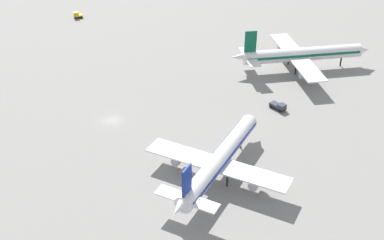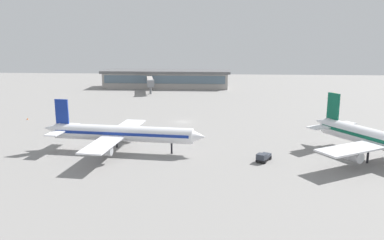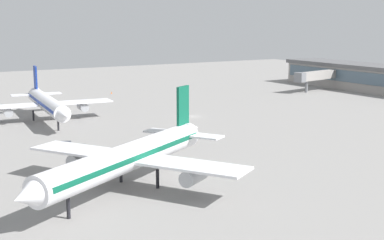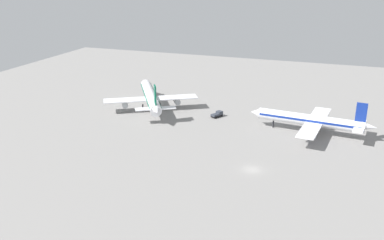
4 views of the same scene
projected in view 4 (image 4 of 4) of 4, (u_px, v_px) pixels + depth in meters
name	position (u px, v px, depth m)	size (l,w,h in m)	color
ground	(252.00, 170.00, 112.46)	(288.00, 288.00, 0.00)	gray
airplane_at_gate	(311.00, 120.00, 135.85)	(39.26, 31.62, 11.94)	white
airplane_taxiing	(151.00, 97.00, 159.35)	(32.19, 38.38, 13.05)	white
pushback_tractor	(217.00, 114.00, 152.01)	(3.76, 4.78, 1.90)	black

